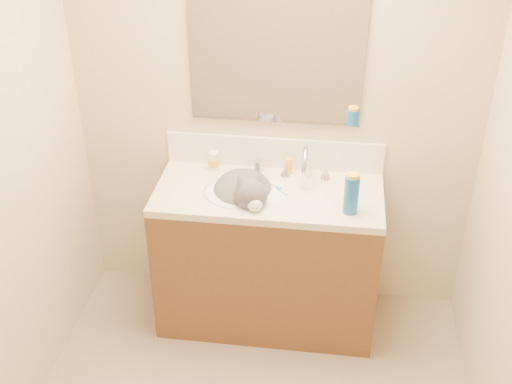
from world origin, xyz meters
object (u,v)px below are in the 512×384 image
(pill_bottle, at_px, (214,161))
(spray_can, at_px, (351,195))
(vanity_cabinet, at_px, (268,259))
(basin, at_px, (245,204))
(faucet, at_px, (305,166))
(cat, at_px, (245,194))
(silver_jar, at_px, (259,166))
(amber_bottle, at_px, (289,166))

(pill_bottle, xyz_separation_m, spray_can, (0.75, -0.34, 0.05))
(vanity_cabinet, distance_m, basin, 0.40)
(vanity_cabinet, relative_size, basin, 2.67)
(faucet, relative_size, cat, 0.57)
(pill_bottle, height_order, silver_jar, pill_bottle)
(cat, relative_size, spray_can, 2.44)
(pill_bottle, bearing_deg, spray_can, -24.17)
(vanity_cabinet, height_order, faucet, faucet)
(basin, distance_m, amber_bottle, 0.33)
(basin, relative_size, faucet, 1.61)
(faucet, xyz_separation_m, spray_can, (0.24, -0.28, 0.01))
(silver_jar, distance_m, spray_can, 0.62)
(basin, height_order, silver_jar, silver_jar)
(vanity_cabinet, height_order, basin, basin)
(cat, xyz_separation_m, silver_jar, (0.05, 0.23, 0.05))
(vanity_cabinet, distance_m, spray_can, 0.71)
(basin, bearing_deg, pill_bottle, 133.08)
(cat, height_order, silver_jar, cat)
(basin, bearing_deg, silver_jar, 80.43)
(silver_jar, bearing_deg, amber_bottle, -3.20)
(pill_bottle, xyz_separation_m, amber_bottle, (0.42, 0.01, -0.01))
(vanity_cabinet, xyz_separation_m, faucet, (0.18, 0.14, 0.54))
(basin, height_order, pill_bottle, pill_bottle)
(basin, height_order, faucet, faucet)
(cat, bearing_deg, silver_jar, 54.79)
(faucet, height_order, cat, faucet)
(silver_jar, bearing_deg, faucet, -15.96)
(pill_bottle, bearing_deg, vanity_cabinet, -30.50)
(faucet, bearing_deg, silver_jar, 164.04)
(basin, bearing_deg, vanity_cabinet, 14.04)
(pill_bottle, relative_size, silver_jar, 1.68)
(basin, height_order, spray_can, spray_can)
(faucet, height_order, silver_jar, faucet)
(silver_jar, xyz_separation_m, spray_can, (0.50, -0.36, 0.07))
(faucet, height_order, amber_bottle, faucet)
(pill_bottle, xyz_separation_m, silver_jar, (0.25, 0.02, -0.02))
(cat, relative_size, pill_bottle, 4.67)
(faucet, bearing_deg, amber_bottle, 144.57)
(pill_bottle, distance_m, spray_can, 0.83)
(faucet, relative_size, pill_bottle, 2.66)
(vanity_cabinet, relative_size, faucet, 4.29)
(pill_bottle, bearing_deg, amber_bottle, 1.04)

